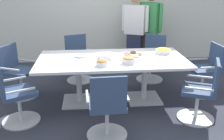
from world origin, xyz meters
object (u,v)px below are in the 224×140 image
office_chair_2 (206,72)px  plate_stack (81,56)px  office_chair_6 (14,97)px  person_standing_1 (150,29)px  conference_table (112,66)px  napkin_pile (105,56)px  snack_bowl_cookies (128,60)px  office_chair_1 (202,94)px  snack_bowl_chips_yellow (163,51)px  office_chair_3 (151,60)px  donut_platter (132,54)px  office_chair_0 (107,110)px  office_chair_5 (18,74)px  office_chair_4 (79,61)px  person_standing_0 (135,31)px  snack_bowl_pretzels (102,63)px

office_chair_2 → plate_stack: bearing=87.4°
office_chair_6 → person_standing_1: bearing=107.5°
conference_table → plate_stack: bearing=164.1°
plate_stack → napkin_pile: bearing=-19.5°
person_standing_1 → snack_bowl_cookies: person_standing_1 is taller
office_chair_1 → snack_bowl_chips_yellow: bearing=41.9°
person_standing_1 → office_chair_3: bearing=128.1°
snack_bowl_chips_yellow → donut_platter: bearing=-170.0°
office_chair_2 → office_chair_6: size_ratio=1.00×
conference_table → donut_platter: size_ratio=7.45×
office_chair_3 → office_chair_0: bearing=100.6°
conference_table → office_chair_1: 1.46m
office_chair_3 → office_chair_5: bearing=51.1°
office_chair_0 → napkin_pile: 1.17m
conference_table → snack_bowl_chips_yellow: bearing=13.9°
snack_bowl_cookies → snack_bowl_chips_yellow: (0.69, 0.51, -0.01)m
office_chair_6 → snack_bowl_chips_yellow: size_ratio=3.51×
donut_platter → plate_stack: size_ratio=1.65×
office_chair_2 → office_chair_4: 2.45m
office_chair_0 → napkin_pile: office_chair_0 is taller
office_chair_4 → office_chair_6: (-0.85, -1.63, 0.00)m
office_chair_2 → office_chair_3: (-0.80, 0.81, 0.00)m
office_chair_3 → donut_platter: bearing=94.5°
person_standing_0 → plate_stack: 1.97m
office_chair_0 → snack_bowl_chips_yellow: office_chair_0 is taller
office_chair_3 → person_standing_0: (-0.22, 0.77, 0.46)m
office_chair_3 → person_standing_1: (0.14, 0.80, 0.50)m
office_chair_5 → office_chair_6: size_ratio=1.00×
office_chair_2 → napkin_pile: bearing=91.8°
snack_bowl_chips_yellow → donut_platter: (-0.55, -0.10, -0.03)m
office_chair_5 → office_chair_6: same height
office_chair_4 → donut_platter: office_chair_4 is taller
snack_bowl_chips_yellow → plate_stack: snack_bowl_chips_yellow is taller
snack_bowl_cookies → plate_stack: (-0.73, 0.43, -0.04)m
conference_table → office_chair_4: size_ratio=2.64×
conference_table → office_chair_6: office_chair_6 is taller
office_chair_1 → snack_bowl_chips_yellow: office_chair_1 is taller
office_chair_3 → napkin_pile: bearing=81.0°
snack_bowl_cookies → napkin_pile: 0.44m
office_chair_4 → donut_platter: (0.94, -0.91, 0.36)m
person_standing_1 → office_chair_4: bearing=71.2°
person_standing_1 → napkin_pile: size_ratio=8.83×
conference_table → office_chair_0: bearing=-98.5°
person_standing_1 → snack_bowl_chips_yellow: bearing=133.2°
snack_bowl_cookies → snack_bowl_pretzels: snack_bowl_cookies is taller
napkin_pile → office_chair_5: bearing=166.7°
office_chair_3 → person_standing_0: 0.93m
conference_table → person_standing_0: bearing=68.4°
office_chair_2 → office_chair_4: same height
office_chair_5 → person_standing_1: (2.64, 1.38, 0.50)m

